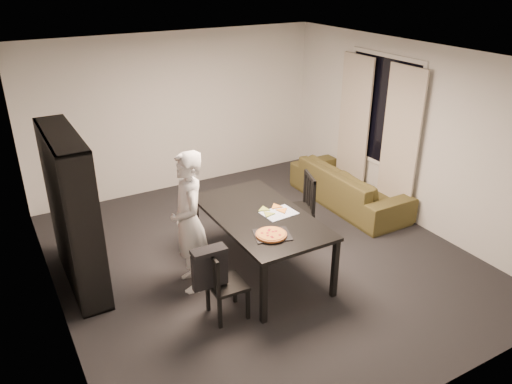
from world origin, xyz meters
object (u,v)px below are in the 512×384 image
bookshelf (73,212)px  chair_right (301,204)px  baking_tray (272,235)px  chair_left (220,281)px  person (189,222)px  sofa (349,186)px  pepperoni_pizza (271,234)px  dining_table (260,220)px

bookshelf → chair_right: size_ratio=1.95×
baking_tray → chair_left: bearing=-173.1°
chair_left → baking_tray: 0.77m
chair_right → person: 1.79m
chair_left → baking_tray: (0.70, 0.08, 0.32)m
chair_right → sofa: bearing=131.3°
chair_left → pepperoni_pizza: bearing=-82.0°
baking_tray → dining_table: bearing=75.0°
chair_right → sofa: 1.45m
chair_left → sofa: size_ratio=0.39×
bookshelf → sofa: 4.24m
bookshelf → dining_table: (2.00, -0.86, -0.23)m
chair_left → dining_table: bearing=-52.5°
dining_table → pepperoni_pizza: (-0.16, -0.52, 0.10)m
dining_table → baking_tray: size_ratio=4.73×
person → sofa: size_ratio=0.79×
pepperoni_pizza → dining_table: bearing=73.1°
bookshelf → baking_tray: (1.86, -1.36, -0.16)m
dining_table → person: bearing=171.5°
bookshelf → dining_table: 2.19m
chair_left → baking_tray: bearing=-80.8°
baking_tray → chair_right: bearing=41.4°
baking_tray → person: bearing=139.3°
bookshelf → pepperoni_pizza: size_ratio=5.43×
bookshelf → baking_tray: size_ratio=4.75×
dining_table → chair_left: (-0.83, -0.59, -0.24)m
baking_tray → pepperoni_pizza: size_ratio=1.14×
dining_table → chair_right: 0.97m
chair_left → person: 0.81m
chair_left → pepperoni_pizza: (0.67, 0.07, 0.34)m
pepperoni_pizza → baking_tray: bearing=36.1°
chair_right → baking_tray: (-1.01, -0.89, 0.24)m
chair_left → sofa: chair_left is taller
chair_left → pepperoni_pizza: chair_left is taller
dining_table → baking_tray: baking_tray is taller
chair_left → chair_right: chair_right is taller
person → bookshelf: bearing=-112.9°
person → pepperoni_pizza: bearing=57.5°
chair_right → person: person is taller
chair_left → bookshelf: bearing=41.2°
bookshelf → chair_left: (1.17, -1.44, -0.48)m
person → pepperoni_pizza: person is taller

